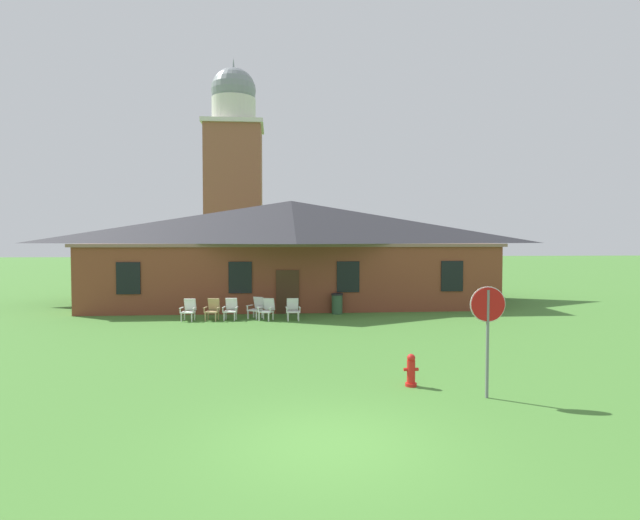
# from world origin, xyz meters

# --- Properties ---
(ground_plane) EXTENTS (200.00, 200.00, 0.00)m
(ground_plane) POSITION_xyz_m (0.00, 0.00, 0.00)
(ground_plane) COLOR #477F33
(brick_building) EXTENTS (21.53, 10.40, 5.79)m
(brick_building) POSITION_xyz_m (-0.00, 20.93, 2.95)
(brick_building) COLOR brown
(brick_building) RESTS_ON ground
(dome_tower) EXTENTS (5.18, 5.18, 19.42)m
(dome_tower) POSITION_xyz_m (-4.48, 37.26, 8.89)
(dome_tower) COLOR #93563D
(dome_tower) RESTS_ON ground
(stop_sign) EXTENTS (0.81, 0.07, 2.52)m
(stop_sign) POSITION_xyz_m (3.79, 2.32, 1.79)
(stop_sign) COLOR slate
(stop_sign) RESTS_ON ground
(lawn_chair_by_porch) EXTENTS (0.70, 0.74, 0.96)m
(lawn_chair_by_porch) POSITION_xyz_m (-4.71, 14.16, 0.50)
(lawn_chair_by_porch) COLOR silver
(lawn_chair_by_porch) RESTS_ON ground
(lawn_chair_near_door) EXTENTS (0.71, 0.75, 0.96)m
(lawn_chair_near_door) POSITION_xyz_m (-3.69, 14.18, 0.50)
(lawn_chair_near_door) COLOR tan
(lawn_chair_near_door) RESTS_ON ground
(lawn_chair_left_end) EXTENTS (0.69, 0.72, 0.96)m
(lawn_chair_left_end) POSITION_xyz_m (-2.90, 14.24, 0.50)
(lawn_chair_left_end) COLOR silver
(lawn_chair_left_end) RESTS_ON ground
(lawn_chair_middle) EXTENTS (0.84, 0.87, 0.96)m
(lawn_chair_middle) POSITION_xyz_m (-1.77, 14.60, 0.50)
(lawn_chair_middle) COLOR white
(lawn_chair_middle) RESTS_ON ground
(lawn_chair_right_end) EXTENTS (0.80, 0.84, 0.96)m
(lawn_chair_right_end) POSITION_xyz_m (-1.28, 14.03, 0.50)
(lawn_chair_right_end) COLOR white
(lawn_chair_right_end) RESTS_ON ground
(lawn_chair_far_side) EXTENTS (0.65, 0.68, 0.96)m
(lawn_chair_far_side) POSITION_xyz_m (-0.16, 13.93, 0.50)
(lawn_chair_far_side) COLOR white
(lawn_chair_far_side) RESTS_ON ground
(fire_hydrant) EXTENTS (0.36, 0.28, 0.79)m
(fire_hydrant) POSITION_xyz_m (2.34, 3.37, 0.38)
(fire_hydrant) COLOR red
(fire_hydrant) RESTS_ON ground
(trash_bin) EXTENTS (0.56, 0.56, 0.98)m
(trash_bin) POSITION_xyz_m (2.02, 15.64, 0.50)
(trash_bin) COLOR #335638
(trash_bin) RESTS_ON ground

